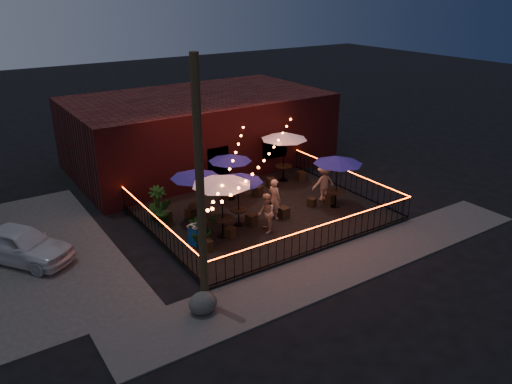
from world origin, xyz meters
TOP-DOWN VIEW (x-y plane):
  - ground at (0.00, 0.00)m, footprint 110.00×110.00m
  - patio at (0.00, 2.00)m, footprint 10.00×8.00m
  - sidewalk at (0.00, -3.25)m, footprint 18.00×2.50m
  - brick_building at (1.00, 9.99)m, footprint 14.00×8.00m
  - utility_pole at (-5.40, -2.60)m, footprint 0.26×0.26m
  - fence_front at (0.00, -2.00)m, footprint 10.00×0.04m
  - fence_left at (-5.00, 2.00)m, footprint 0.04×8.00m
  - fence_right at (5.00, 2.00)m, footprint 0.04×8.00m
  - festoon_lights at (-1.01, 1.70)m, footprint 10.02×8.72m
  - cafe_table_0 at (-2.63, 1.04)m, footprint 2.79×2.79m
  - cafe_table_1 at (-2.84, 2.88)m, footprint 2.84×2.84m
  - cafe_table_2 at (-1.54, 1.57)m, footprint 2.30×2.30m
  - cafe_table_3 at (-0.37, 4.19)m, footprint 2.35×2.35m
  - cafe_table_4 at (3.20, 0.75)m, footprint 2.59×2.59m
  - cafe_table_5 at (3.20, 4.80)m, footprint 2.56×2.56m
  - bistro_chair_0 at (-3.73, 0.33)m, footprint 0.43×0.43m
  - bistro_chair_1 at (-2.45, 0.78)m, footprint 0.49×0.49m
  - bistro_chair_2 at (-4.01, 3.60)m, footprint 0.48×0.48m
  - bistro_chair_3 at (-2.98, 3.21)m, footprint 0.47×0.47m
  - bistro_chair_4 at (-1.08, 1.29)m, footprint 0.48×0.48m
  - bistro_chair_5 at (0.48, 1.08)m, footprint 0.43×0.43m
  - bistro_chair_6 at (-0.51, 4.32)m, footprint 0.43×0.43m
  - bistro_chair_7 at (0.90, 3.79)m, footprint 0.56×0.56m
  - bistro_chair_8 at (2.30, 1.36)m, footprint 0.44×0.44m
  - bistro_chair_9 at (3.19, 1.07)m, footprint 0.40×0.40m
  - bistro_chair_10 at (2.12, 4.37)m, footprint 0.51×0.51m
  - bistro_chair_11 at (4.01, 4.31)m, footprint 0.45×0.45m
  - patron_a at (0.12, 1.30)m, footprint 0.55×0.73m
  - patron_b at (-0.95, 0.37)m, footprint 0.91×1.00m
  - patron_c at (3.25, 1.68)m, footprint 1.24×0.85m
  - potted_shrub_a at (-3.65, 0.94)m, footprint 1.27×1.11m
  - potted_shrub_b at (-4.17, 3.37)m, footprint 0.79×0.71m
  - potted_shrub_c at (-4.12, 4.12)m, footprint 0.81×0.81m
  - cooler at (-3.79, 1.06)m, footprint 0.76×0.66m
  - boulder at (-5.65, -2.92)m, footprint 1.05×0.94m
  - car_white at (-9.76, 3.71)m, footprint 3.73×4.26m

SIDE VIEW (x-z plane):
  - ground at x=0.00m, z-range 0.00..0.00m
  - sidewalk at x=0.00m, z-range 0.00..0.05m
  - patio at x=0.00m, z-range 0.00..0.15m
  - bistro_chair_8 at x=2.30m, z-range 0.15..0.55m
  - bistro_chair_6 at x=-0.51m, z-range 0.15..0.56m
  - boulder at x=-5.65m, z-range 0.00..0.71m
  - bistro_chair_0 at x=-3.73m, z-range 0.15..0.59m
  - bistro_chair_1 at x=-2.45m, z-range 0.15..0.59m
  - bistro_chair_9 at x=3.19m, z-range 0.15..0.61m
  - bistro_chair_11 at x=4.01m, z-range 0.15..0.61m
  - bistro_chair_4 at x=-1.08m, z-range 0.15..0.62m
  - bistro_chair_2 at x=-4.01m, z-range 0.15..0.62m
  - bistro_chair_3 at x=-2.98m, z-range 0.15..0.62m
  - bistro_chair_10 at x=2.12m, z-range 0.15..0.64m
  - bistro_chair_5 at x=0.48m, z-range 0.15..0.64m
  - bistro_chair_7 at x=0.90m, z-range 0.15..0.66m
  - cooler at x=-3.79m, z-range 0.16..0.99m
  - fence_front at x=0.00m, z-range 0.14..1.18m
  - fence_left at x=-5.00m, z-range 0.14..1.18m
  - fence_right at x=5.00m, z-range 0.14..1.18m
  - car_white at x=-9.76m, z-range 0.00..1.39m
  - potted_shrub_b at x=-4.17m, z-range 0.15..1.37m
  - potted_shrub_a at x=-3.65m, z-range 0.15..1.50m
  - potted_shrub_c at x=-4.12m, z-range 0.15..1.59m
  - patron_b at x=-0.95m, z-range 0.15..1.84m
  - patron_c at x=3.25m, z-range 0.15..1.90m
  - patron_a at x=0.12m, z-range 0.15..1.97m
  - brick_building at x=1.00m, z-range 0.00..4.00m
  - cafe_table_3 at x=-0.37m, z-range 1.08..3.32m
  - cafe_table_2 at x=-1.54m, z-range 1.11..3.43m
  - cafe_table_1 at x=-2.84m, z-range 1.12..3.48m
  - cafe_table_4 at x=3.20m, z-range 1.16..3.62m
  - festoon_lights at x=-1.01m, z-range 1.86..3.18m
  - cafe_table_5 at x=3.20m, z-range 1.24..3.86m
  - cafe_table_0 at x=-2.63m, z-range 1.24..3.87m
  - utility_pole at x=-5.40m, z-range 0.00..8.00m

